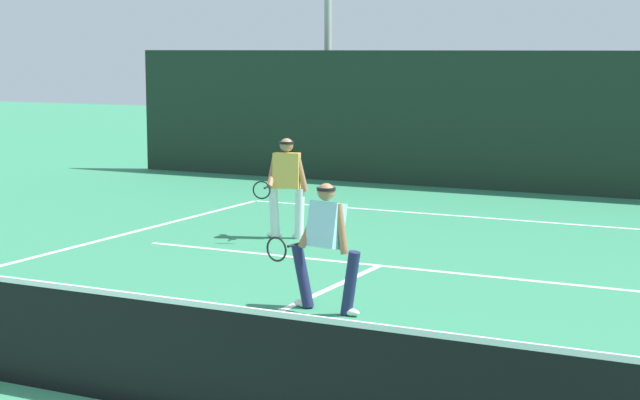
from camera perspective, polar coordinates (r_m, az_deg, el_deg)
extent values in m
plane|color=#307E57|center=(9.78, -12.24, -10.40)|extent=(80.00, 80.00, 0.00)
cube|color=white|center=(19.61, 8.84, -0.95)|extent=(9.70, 0.10, 0.01)
cube|color=white|center=(15.16, 3.23, -3.56)|extent=(7.91, 0.10, 0.01)
cube|color=white|center=(12.32, -2.83, -6.31)|extent=(0.10, 6.40, 0.01)
cube|color=black|center=(9.64, -12.33, -7.69)|extent=(10.46, 0.02, 0.96)
cube|color=white|center=(9.52, -12.42, -4.77)|extent=(10.46, 0.03, 0.05)
cylinder|color=#1E234C|center=(12.27, 1.65, -4.53)|extent=(0.28, 0.18, 0.78)
cylinder|color=#1E234C|center=(12.68, -0.95, -4.12)|extent=(0.33, 0.19, 0.78)
ellipsoid|color=white|center=(12.35, 1.64, -6.07)|extent=(0.28, 0.15, 0.09)
ellipsoid|color=white|center=(12.75, -0.94, -5.61)|extent=(0.28, 0.15, 0.09)
cube|color=#9EDBEA|center=(12.35, 0.33, -1.35)|extent=(0.45, 0.38, 0.57)
cylinder|color=#9E704C|center=(12.22, 1.17, -1.57)|extent=(0.20, 0.12, 0.60)
cylinder|color=#9E704C|center=(12.48, -0.49, -1.36)|extent=(0.17, 0.45, 0.52)
sphere|color=#9E704C|center=(12.29, 0.33, 0.44)|extent=(0.21, 0.21, 0.21)
cylinder|color=black|center=(12.28, 0.33, 0.61)|extent=(0.26, 0.26, 0.04)
cylinder|color=black|center=(12.35, -1.37, -2.44)|extent=(0.08, 0.26, 0.03)
torus|color=black|center=(12.09, -2.36, -2.67)|extent=(0.29, 0.07, 0.29)
cylinder|color=silver|center=(17.23, -1.11, -0.74)|extent=(0.21, 0.19, 0.83)
cylinder|color=silver|center=(17.31, -2.49, -0.70)|extent=(0.22, 0.20, 0.83)
ellipsoid|color=white|center=(17.29, -1.11, -1.94)|extent=(0.28, 0.18, 0.09)
ellipsoid|color=white|center=(17.37, -2.48, -1.90)|extent=(0.28, 0.18, 0.09)
cube|color=#E5B24C|center=(17.17, -1.81, 1.60)|extent=(0.48, 0.37, 0.59)
cylinder|color=#9E704C|center=(17.13, -1.03, 1.50)|extent=(0.26, 0.17, 0.64)
cylinder|color=#9E704C|center=(17.23, -2.59, 1.53)|extent=(0.25, 0.53, 0.51)
sphere|color=#9E704C|center=(17.13, -1.82, 2.99)|extent=(0.22, 0.22, 0.22)
cylinder|color=black|center=(17.13, -1.82, 3.12)|extent=(0.30, 0.30, 0.04)
cylinder|color=black|center=(17.02, -2.92, 0.69)|extent=(0.11, 0.26, 0.03)
torus|color=black|center=(16.69, -3.17, 0.54)|extent=(0.29, 0.11, 0.29)
cube|color=#1B2E22|center=(23.05, 11.82, 4.13)|extent=(20.43, 0.12, 3.04)
cylinder|color=#9EA39E|center=(26.48, 0.43, 8.19)|extent=(0.18, 0.18, 6.16)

